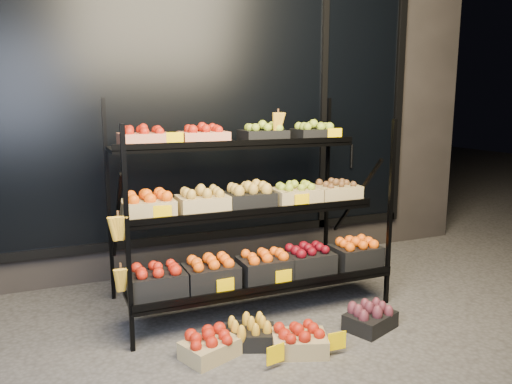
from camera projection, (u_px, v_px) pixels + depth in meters
name	position (u px, v px, depth m)	size (l,w,h in m)	color
ground	(283.00, 334.00, 3.55)	(24.00, 24.00, 0.00)	#514F4C
building	(183.00, 90.00, 5.57)	(6.00, 2.08, 3.50)	#2D2826
display_rack	(250.00, 210.00, 3.94)	(2.18, 1.02, 1.66)	black
tag_floor_a	(275.00, 360.00, 3.08)	(0.13, 0.01, 0.12)	#F4C100
tag_floor_b	(337.00, 347.00, 3.25)	(0.13, 0.01, 0.12)	#F4C100
floor_crate_left	(210.00, 345.00, 3.22)	(0.41, 0.36, 0.18)	tan
floor_crate_midleft	(250.00, 333.00, 3.38)	(0.40, 0.35, 0.18)	black
floor_crate_midright	(299.00, 340.00, 3.28)	(0.42, 0.37, 0.19)	tan
floor_crate_right	(370.00, 317.00, 3.62)	(0.42, 0.37, 0.19)	black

